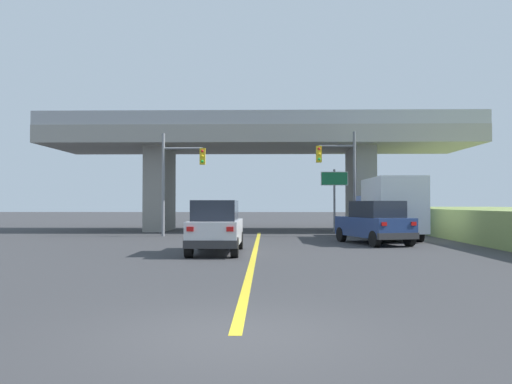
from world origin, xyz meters
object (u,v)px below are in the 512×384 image
(box_truck, at_px, (389,208))
(traffic_signal_farside, at_px, (177,173))
(suv_crossing, at_px, (374,222))
(suv_lead, at_px, (216,227))
(traffic_signal_nearside, at_px, (343,172))
(highway_sign, at_px, (334,185))

(box_truck, distance_m, traffic_signal_farside, 12.21)
(suv_crossing, bearing_deg, suv_lead, -162.88)
(suv_crossing, xyz_separation_m, traffic_signal_nearside, (-0.64, 5.78, 2.73))
(suv_crossing, relative_size, traffic_signal_nearside, 0.81)
(box_truck, bearing_deg, traffic_signal_farside, 168.55)
(suv_lead, xyz_separation_m, traffic_signal_nearside, (6.35, 10.41, 2.73))
(suv_crossing, height_order, highway_sign, highway_sign)
(traffic_signal_nearside, distance_m, traffic_signal_farside, 9.67)
(traffic_signal_nearside, bearing_deg, suv_crossing, -83.71)
(box_truck, bearing_deg, highway_sign, 106.01)
(box_truck, relative_size, highway_sign, 1.71)
(traffic_signal_farside, bearing_deg, suv_lead, -72.33)
(traffic_signal_farside, relative_size, highway_sign, 1.43)
(highway_sign, bearing_deg, suv_lead, -113.32)
(suv_lead, relative_size, highway_sign, 1.09)
(box_truck, xyz_separation_m, traffic_signal_farside, (-11.81, 2.39, 2.01))
(suv_lead, bearing_deg, suv_crossing, 33.56)
(traffic_signal_farside, bearing_deg, suv_crossing, -29.39)
(box_truck, bearing_deg, traffic_signal_nearside, 132.04)
(box_truck, bearing_deg, suv_lead, -136.50)
(traffic_signal_farside, bearing_deg, traffic_signal_nearside, -0.15)
(box_truck, distance_m, highway_sign, 7.40)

